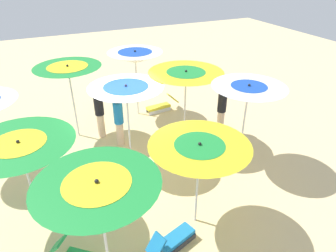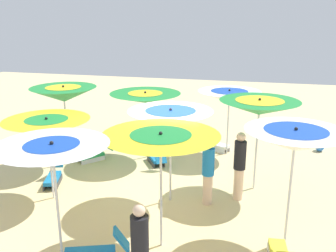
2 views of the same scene
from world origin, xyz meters
name	(u,v)px [view 1 (image 1 of 2)]	position (x,y,z in m)	size (l,w,h in m)	color
ground	(129,168)	(0.00, 0.00, -0.02)	(35.79, 35.79, 0.04)	beige
beach_umbrella_0	(135,57)	(-1.41, -3.16, 2.25)	(1.96, 1.96, 2.50)	silver
beach_umbrella_1	(68,72)	(1.00, -2.47, 2.27)	(2.06, 2.06, 2.52)	silver
beach_umbrella_3	(186,78)	(-2.15, -0.69, 2.19)	(2.27, 2.27, 2.46)	silver
beach_umbrella_4	(126,93)	(-0.21, -0.42, 2.18)	(2.05, 2.05, 2.43)	silver
beach_umbrella_5	(20,149)	(2.51, 1.05, 2.01)	(2.25, 2.25, 2.23)	silver
beach_umbrella_6	(248,92)	(-3.16, 1.00, 2.23)	(2.01, 2.01, 2.47)	silver
beach_umbrella_7	(199,152)	(-0.80, 2.55, 1.93)	(2.11, 2.11, 2.17)	silver
beach_umbrella_8	(98,193)	(1.40, 3.27, 2.25)	(1.98, 1.98, 2.52)	silver
lounger_0	(161,106)	(-2.31, -3.03, 0.21)	(1.36, 0.46, 0.61)	silver
lounger_3	(59,194)	(2.00, 0.56, 0.21)	(1.11, 0.87, 0.66)	#333338
lounger_4	(223,146)	(-2.96, 0.42, 0.21)	(0.74, 1.28, 0.67)	#333338
lounger_5	(173,240)	(-0.02, 3.00, 0.20)	(1.19, 0.67, 0.60)	#333338
beachgoer_0	(222,109)	(-3.57, -0.70, 0.88)	(0.30, 0.30, 1.68)	beige
beachgoer_1	(99,111)	(0.27, -2.08, 0.94)	(0.30, 0.30, 1.79)	beige
beachgoer_2	(119,120)	(-0.17, -1.35, 0.88)	(0.30, 0.30, 1.69)	beige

